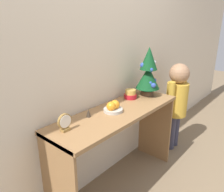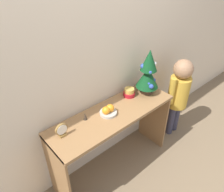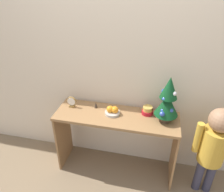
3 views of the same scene
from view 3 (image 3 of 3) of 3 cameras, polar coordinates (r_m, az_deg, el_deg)
name	(u,v)px [view 3 (image 3 of 3)]	position (r m, az deg, el deg)	size (l,w,h in m)	color
ground_plane	(112,181)	(2.67, -0.04, -21.25)	(12.00, 12.00, 0.00)	#7A664C
back_wall	(122,63)	(2.28, 2.59, 8.58)	(7.00, 0.05, 2.50)	beige
console_table	(116,128)	(2.39, 1.09, -8.41)	(1.30, 0.42, 0.77)	olive
mini_tree	(168,100)	(2.15, 14.34, -1.00)	(0.23, 0.23, 0.48)	#4C3828
fruit_bowl	(112,111)	(2.29, 0.11, -3.92)	(0.16, 0.16, 0.09)	#B7B2A8
singing_bowl	(147,111)	(2.32, 9.25, -3.78)	(0.12, 0.12, 0.09)	#AD1923
desk_clock	(72,102)	(2.43, -10.51, -1.57)	(0.11, 0.04, 0.13)	olive
figurine	(96,105)	(2.40, -4.24, -2.32)	(0.04, 0.04, 0.07)	#382D23
child_figure	(214,144)	(2.34, 25.09, -11.28)	(0.38, 0.24, 1.04)	#38384C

